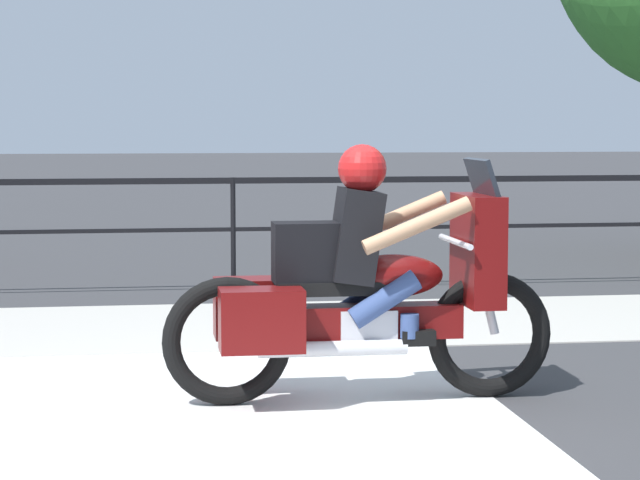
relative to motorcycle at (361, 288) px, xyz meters
The scene contains 5 objects.
ground_plane 0.93m from the motorcycle, 128.12° to the right, with size 120.00×120.00×0.00m, color #38383A.
sidewalk_band 3.01m from the motorcycle, 97.61° to the left, with size 44.00×2.40×0.01m, color #B7B2A8.
crosswalk_band 1.35m from the motorcycle, 143.21° to the right, with size 3.49×6.00×0.01m, color silver.
fence_railing 4.94m from the motorcycle, 94.51° to the left, with size 36.00×0.05×1.13m.
motorcycle is the anchor object (origin of this frame).
Camera 1 is at (-0.92, -6.76, 1.68)m, focal length 70.00 mm.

